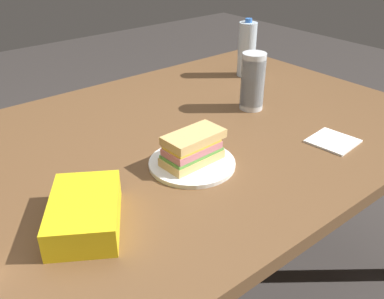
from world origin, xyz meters
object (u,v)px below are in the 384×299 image
(sandwich, at_px, (193,148))
(plastic_cup_stack, at_px, (252,81))
(paper_plate, at_px, (192,163))
(chip_bag, at_px, (85,212))
(water_bottle_tall, at_px, (247,49))
(dining_table, at_px, (172,157))

(sandwich, bearing_deg, plastic_cup_stack, 22.66)
(paper_plate, height_order, plastic_cup_stack, plastic_cup_stack)
(paper_plate, bearing_deg, plastic_cup_stack, 22.72)
(chip_bag, xyz_separation_m, plastic_cup_stack, (0.77, 0.22, 0.07))
(water_bottle_tall, bearing_deg, paper_plate, -146.43)
(sandwich, relative_size, plastic_cup_stack, 0.91)
(paper_plate, bearing_deg, chip_bag, -171.86)
(plastic_cup_stack, bearing_deg, sandwich, -157.34)
(sandwich, bearing_deg, paper_plate, -150.81)
(chip_bag, bearing_deg, dining_table, 151.12)
(sandwich, distance_m, water_bottle_tall, 0.79)
(water_bottle_tall, bearing_deg, dining_table, -156.26)
(chip_bag, bearing_deg, plastic_cup_stack, 138.75)
(sandwich, distance_m, plastic_cup_stack, 0.45)
(paper_plate, bearing_deg, water_bottle_tall, 33.57)
(chip_bag, bearing_deg, sandwich, 130.81)
(dining_table, height_order, sandwich, sandwich)
(dining_table, relative_size, chip_bag, 7.67)
(sandwich, height_order, chip_bag, sandwich)
(water_bottle_tall, distance_m, plastic_cup_stack, 0.36)
(paper_plate, relative_size, water_bottle_tall, 1.00)
(water_bottle_tall, bearing_deg, plastic_cup_stack, -132.63)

